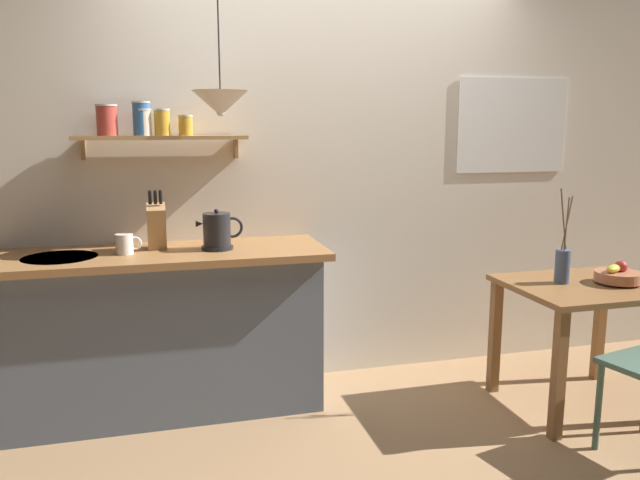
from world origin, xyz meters
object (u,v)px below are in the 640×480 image
Objects in this scene: electric_kettle at (217,231)px; knife_block at (157,226)px; coffee_mug_by_sink at (125,244)px; dining_table at (584,306)px; twig_vase at (562,264)px; pendant_lamp at (220,103)px; fruit_bowl at (618,275)px.

electric_kettle is 0.33m from knife_block.
dining_table is at bearing -11.81° from coffee_mug_by_sink.
twig_vase is at bearing 155.59° from dining_table.
dining_table is 2.55m from coffee_mug_by_sink.
pendant_lamp is (0.35, -0.12, 0.65)m from knife_block.
knife_block is 0.75m from pendant_lamp.
coffee_mug_by_sink is at bearing 168.89° from twig_vase.
dining_table is at bearing -14.78° from knife_block.
electric_kettle is (-1.86, 0.46, 0.19)m from twig_vase.
fruit_bowl is 1.83× the size of coffee_mug_by_sink.
coffee_mug_by_sink is at bearing -179.53° from electric_kettle.
knife_block is (-2.18, 0.55, 0.23)m from twig_vase.
twig_vase is 2.26m from knife_block.
knife_block is (-0.32, 0.09, 0.03)m from electric_kettle.
fruit_bowl is 0.97× the size of electric_kettle.
dining_table is 0.25m from fruit_bowl.
coffee_mug_by_sink is (-2.47, 0.52, 0.38)m from dining_table.
pendant_lamp is (-1.95, 0.49, 1.11)m from dining_table.
dining_table is at bearing -24.41° from twig_vase.
electric_kettle is at bearing -15.28° from knife_block.
knife_block is at bearing 164.72° from electric_kettle.
pendant_lamp reaches higher than coffee_mug_by_sink.
coffee_mug_by_sink reaches higher than fruit_bowl.
dining_table is 6.18× the size of coffee_mug_by_sink.
dining_table is at bearing 167.49° from fruit_bowl.
knife_block reaches higher than electric_kettle.
knife_block is at bearing 165.79° from twig_vase.
pendant_lamp reaches higher than knife_block.
coffee_mug_by_sink is at bearing 176.89° from pendant_lamp.
electric_kettle reaches higher than dining_table.
twig_vase is (-0.12, 0.06, 0.23)m from dining_table.
pendant_lamp reaches higher than electric_kettle.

